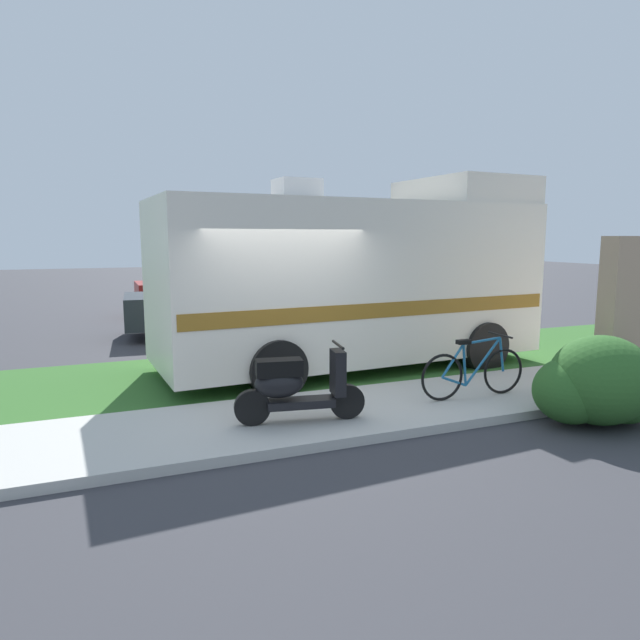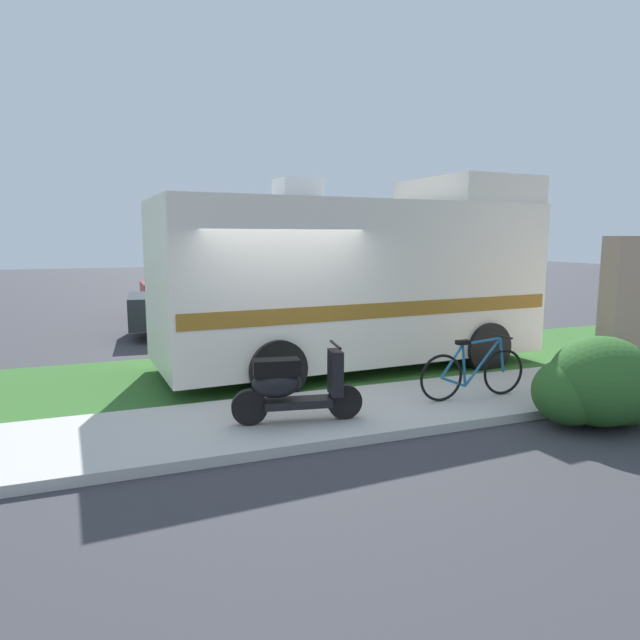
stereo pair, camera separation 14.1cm
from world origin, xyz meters
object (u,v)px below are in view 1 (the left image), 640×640
object	(u,v)px
bottle_green	(628,365)
motorhome_rv	(355,278)
bicycle	(473,371)
pickup_truck_near	(259,293)
scooter	(295,386)
pickup_truck_far	(243,283)

from	to	relation	value
bottle_green	motorhome_rv	bearing A→B (deg)	148.36
bottle_green	bicycle	bearing A→B (deg)	-176.09
bicycle	bottle_green	size ratio (longest dim) A/B	6.06
motorhome_rv	bicycle	distance (m)	2.97
motorhome_rv	pickup_truck_near	size ratio (longest dim) A/B	1.28
scooter	bicycle	size ratio (longest dim) A/B	0.95
pickup_truck_far	bottle_green	bearing A→B (deg)	-70.90
pickup_truck_near	bottle_green	bearing A→B (deg)	-57.82
bicycle	bottle_green	world-z (taller)	bicycle
motorhome_rv	bicycle	xyz separation A→B (m)	(0.59, -2.66, -1.16)
motorhome_rv	bottle_green	xyz separation A→B (m)	(3.95, -2.43, -1.42)
scooter	bottle_green	world-z (taller)	scooter
pickup_truck_near	bicycle	bearing A→B (deg)	-81.63
bicycle	pickup_truck_near	xyz separation A→B (m)	(-1.07, 7.26, 0.48)
scooter	bottle_green	bearing A→B (deg)	2.90
pickup_truck_far	motorhome_rv	bearing A→B (deg)	-90.91
pickup_truck_near	pickup_truck_far	xyz separation A→B (m)	(0.61, 3.98, -0.04)
motorhome_rv	pickup_truck_near	xyz separation A→B (m)	(-0.47, 4.59, -0.68)
bicycle	pickup_truck_far	size ratio (longest dim) A/B	0.31
bicycle	pickup_truck_near	size ratio (longest dim) A/B	0.32
motorhome_rv	scooter	xyz separation A→B (m)	(-2.12, -2.74, -1.08)
scooter	pickup_truck_far	xyz separation A→B (m)	(2.26, 11.32, 0.37)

